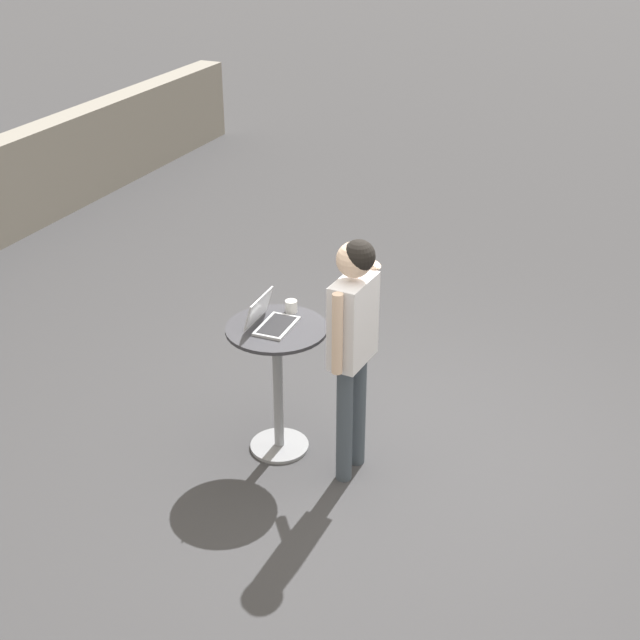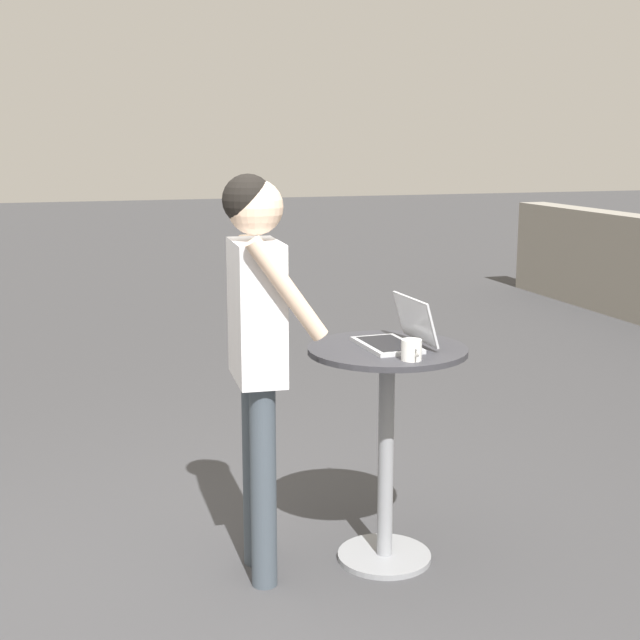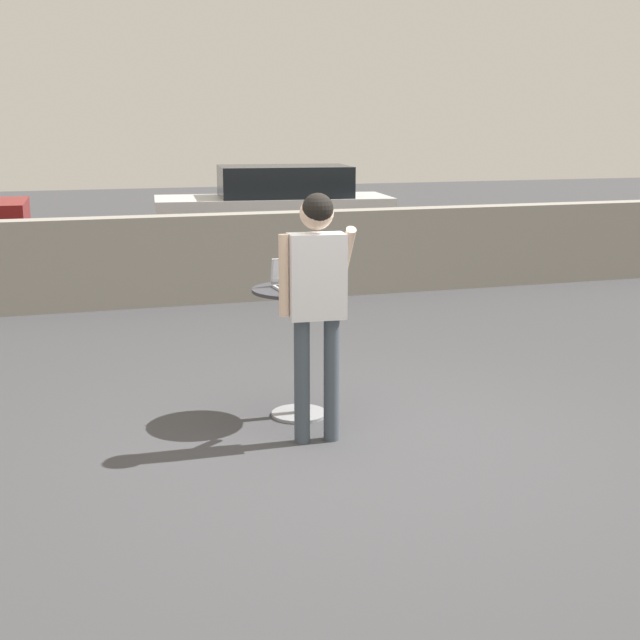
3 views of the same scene
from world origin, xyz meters
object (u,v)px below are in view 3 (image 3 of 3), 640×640
object	(u,v)px
laptop	(297,281)
parked_car_near_street	(276,206)
coffee_mug	(330,281)
standing_person	(317,286)
cafe_table	(299,331)

from	to	relation	value
laptop	parked_car_near_street	size ratio (longest dim) A/B	0.08
coffee_mug	parked_car_near_street	bearing A→B (deg)	77.85
laptop	parked_car_near_street	world-z (taller)	parked_car_near_street
laptop	standing_person	bearing A→B (deg)	-93.31
parked_car_near_street	coffee_mug	bearing A→B (deg)	-102.15
standing_person	parked_car_near_street	size ratio (longest dim) A/B	0.41
laptop	standing_person	distance (m)	0.62
cafe_table	coffee_mug	world-z (taller)	coffee_mug
cafe_table	coffee_mug	bearing A→B (deg)	1.63
cafe_table	coffee_mug	size ratio (longest dim) A/B	8.54
coffee_mug	standing_person	world-z (taller)	standing_person
cafe_table	laptop	size ratio (longest dim) A/B	2.79
coffee_mug	standing_person	size ratio (longest dim) A/B	0.07
cafe_table	standing_person	distance (m)	0.73
standing_person	parked_car_near_street	xyz separation A→B (m)	(2.23, 9.63, -0.38)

